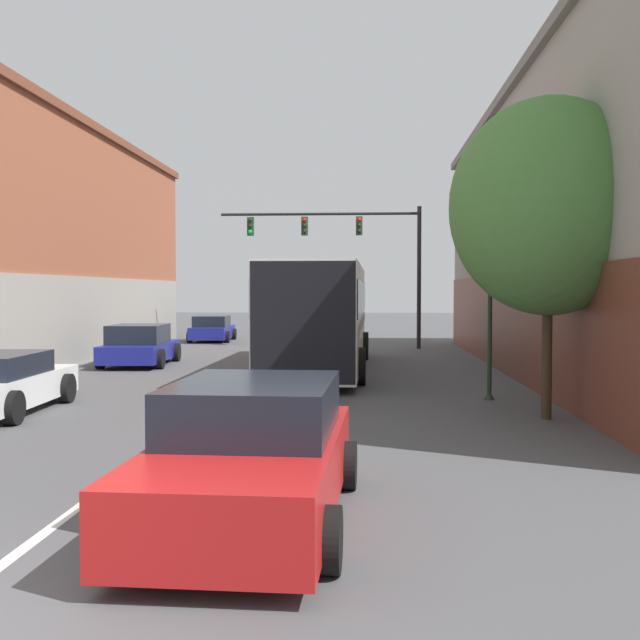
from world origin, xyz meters
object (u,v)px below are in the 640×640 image
bus (321,312)px  hatchback_foreground (252,455)px  parked_car_left_mid (140,346)px  parked_car_left_near (0,384)px  street_lamp (490,294)px  street_tree_near (549,207)px  traffic_signal_gantry (350,242)px  parked_car_left_far (212,329)px

bus → hatchback_foreground: bus is taller
parked_car_left_mid → parked_car_left_near: bearing=177.8°
street_lamp → hatchback_foreground: bearing=-113.6°
bus → street_lamp: street_lamp is taller
hatchback_foreground → street_tree_near: 8.88m
street_lamp → parked_car_left_near: bearing=-165.9°
parked_car_left_mid → street_lamp: street_lamp is taller
hatchback_foreground → traffic_signal_gantry: (0.51, 24.40, 3.88)m
hatchback_foreground → parked_car_left_far: hatchback_foreground is taller
parked_car_left_far → traffic_signal_gantry: size_ratio=0.46×
bus → street_lamp: size_ratio=3.02×
hatchback_foreground → traffic_signal_gantry: 24.71m
parked_car_left_far → parked_car_left_mid: bearing=177.7°
parked_car_left_far → traffic_signal_gantry: bearing=-123.4°
bus → parked_car_left_near: size_ratio=2.59×
hatchback_foreground → street_tree_near: street_tree_near is taller
street_tree_near → parked_car_left_near: bearing=-179.9°
traffic_signal_gantry → street_tree_near: (4.22, -17.70, -0.48)m
traffic_signal_gantry → parked_car_left_near: bearing=-110.7°
bus → parked_car_left_mid: (-6.17, 1.19, -1.18)m
parked_car_left_far → traffic_signal_gantry: 8.99m
parked_car_left_mid → traffic_signal_gantry: traffic_signal_gantry is taller
parked_car_left_near → street_lamp: bearing=-78.6°
hatchback_foreground → parked_car_left_mid: bearing=22.8°
hatchback_foreground → parked_car_left_near: size_ratio=1.01×
parked_car_left_mid → street_lamp: size_ratio=1.09×
hatchback_foreground → street_tree_near: (4.73, 6.70, 3.40)m
traffic_signal_gantry → hatchback_foreground: bearing=-91.2°
parked_car_left_far → hatchback_foreground: bearing=-169.9°
hatchback_foreground → street_lamp: (4.04, 9.25, 1.71)m
hatchback_foreground → parked_car_left_near: (-6.20, 6.68, -0.10)m
traffic_signal_gantry → bus: bearing=-94.5°
bus → street_tree_near: street_tree_near is taller
parked_car_left_near → traffic_signal_gantry: traffic_signal_gantry is taller
bus → parked_car_left_near: 10.63m
bus → parked_car_left_mid: 6.39m
traffic_signal_gantry → street_tree_near: 18.20m
bus → hatchback_foreground: (0.20, -15.37, -1.13)m
hatchback_foreground → street_lamp: bearing=-21.8°
street_tree_near → street_lamp: bearing=105.0°
bus → parked_car_left_mid: size_ratio=2.76×
parked_car_left_mid → street_lamp: 12.84m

